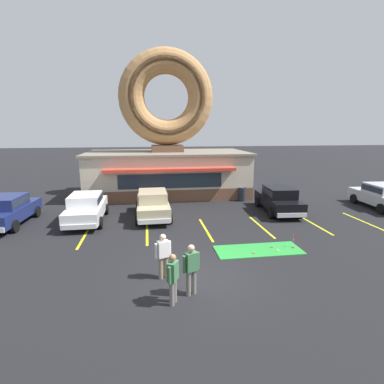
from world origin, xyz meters
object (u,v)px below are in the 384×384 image
(trash_bin, at_px, (242,194))
(putting_flag_pin, at_px, (294,238))
(car_navy, at_px, (8,209))
(car_white, at_px, (86,207))
(pedestrian_leather_jacket_man, at_px, (173,277))
(car_black, at_px, (279,198))
(golf_ball, at_px, (237,249))
(car_silver, at_px, (381,195))
(pedestrian_blue_sweater_man, at_px, (191,267))
(car_champagne, at_px, (153,203))
(pedestrian_hooded_kid, at_px, (163,254))

(trash_bin, bearing_deg, putting_flag_pin, -93.12)
(putting_flag_pin, distance_m, car_navy, 14.67)
(car_white, distance_m, pedestrian_leather_jacket_man, 9.60)
(car_black, bearing_deg, pedestrian_leather_jacket_man, -129.01)
(car_black, bearing_deg, golf_ball, -128.35)
(car_silver, height_order, car_navy, same)
(pedestrian_blue_sweater_man, xyz_separation_m, pedestrian_leather_jacket_man, (-0.60, -0.42, -0.05))
(golf_ball, relative_size, pedestrian_leather_jacket_man, 0.03)
(car_champagne, bearing_deg, car_white, -175.01)
(pedestrian_blue_sweater_man, bearing_deg, car_white, 119.34)
(car_navy, xyz_separation_m, trash_bin, (14.17, 3.51, -0.37))
(car_champagne, height_order, pedestrian_leather_jacket_man, car_champagne)
(car_white, xyz_separation_m, car_navy, (-4.06, 0.07, 0.00))
(car_silver, xyz_separation_m, pedestrian_leather_jacket_man, (-14.34, -8.96, -0.01))
(car_black, height_order, car_champagne, same)
(golf_ball, height_order, trash_bin, trash_bin)
(car_silver, relative_size, pedestrian_hooded_kid, 2.90)
(golf_ball, bearing_deg, pedestrian_hooded_kid, -148.05)
(golf_ball, height_order, pedestrian_leather_jacket_man, pedestrian_leather_jacket_man)
(pedestrian_blue_sweater_man, bearing_deg, car_champagne, 96.61)
(pedestrian_leather_jacket_man, bearing_deg, car_champagne, 92.52)
(car_white, xyz_separation_m, pedestrian_leather_jacket_man, (4.06, -8.70, -0.01))
(car_silver, bearing_deg, trash_bin, 158.14)
(golf_ball, distance_m, pedestrian_leather_jacket_man, 4.80)
(car_champagne, bearing_deg, car_navy, -178.17)
(pedestrian_hooded_kid, relative_size, pedestrian_leather_jacket_man, 1.03)
(golf_ball, relative_size, car_navy, 0.01)
(car_silver, relative_size, pedestrian_leather_jacket_man, 2.98)
(pedestrian_hooded_kid, bearing_deg, pedestrian_blue_sweater_man, -56.10)
(putting_flag_pin, relative_size, car_black, 0.12)
(golf_ball, xyz_separation_m, car_silver, (11.30, 5.34, 0.82))
(car_silver, height_order, pedestrian_blue_sweater_man, pedestrian_blue_sweater_man)
(putting_flag_pin, distance_m, pedestrian_hooded_kid, 6.10)
(pedestrian_blue_sweater_man, distance_m, pedestrian_leather_jacket_man, 0.73)
(car_black, xyz_separation_m, trash_bin, (-1.29, 3.22, -0.37))
(putting_flag_pin, height_order, pedestrian_blue_sweater_man, pedestrian_blue_sweater_man)
(putting_flag_pin, height_order, pedestrian_leather_jacket_man, pedestrian_leather_jacket_man)
(trash_bin, bearing_deg, pedestrian_leather_jacket_man, -116.24)
(golf_ball, xyz_separation_m, car_navy, (-11.15, 5.15, 0.82))
(pedestrian_blue_sweater_man, xyz_separation_m, pedestrian_hooded_kid, (-0.80, 1.18, -0.03))
(pedestrian_hooded_kid, xyz_separation_m, pedestrian_leather_jacket_man, (0.20, -1.60, -0.03))
(golf_ball, distance_m, car_black, 6.98)
(pedestrian_leather_jacket_man, bearing_deg, car_navy, 132.76)
(car_black, bearing_deg, trash_bin, 111.74)
(car_navy, distance_m, pedestrian_hooded_kid, 10.68)
(golf_ball, bearing_deg, pedestrian_blue_sweater_man, -127.28)
(car_champagne, height_order, trash_bin, car_champagne)
(golf_ball, relative_size, trash_bin, 0.04)
(golf_ball, bearing_deg, car_white, 144.38)
(pedestrian_hooded_kid, bearing_deg, putting_flag_pin, 18.32)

